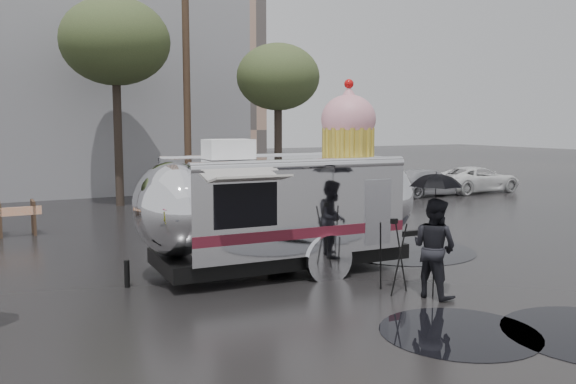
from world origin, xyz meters
TOP-DOWN VIEW (x-y plane):
  - ground at (0.00, 0.00)m, footprint 120.00×120.00m
  - puddles at (2.99, 0.17)m, footprint 12.02×11.56m
  - utility_pole at (2.50, 14.00)m, footprint 1.60×0.28m
  - tree_mid at (0.00, 15.00)m, footprint 4.20×4.20m
  - tree_right at (6.00, 13.00)m, footprint 3.36×3.36m
  - parked_cars at (11.78, 12.00)m, footprint 13.20×1.90m
  - airstream_trailer at (0.98, 2.67)m, footprint 8.09×3.14m
  - person_right at (2.49, -0.55)m, footprint 0.71×1.00m
  - umbrella_black at (2.49, -0.55)m, footprint 1.21×1.21m
  - tripod at (2.01, 0.05)m, footprint 0.59×0.58m

SIDE VIEW (x-z plane):
  - ground at x=0.00m, z-range 0.00..0.00m
  - puddles at x=2.99m, z-range 0.00..0.01m
  - parked_cars at x=11.78m, z-range -0.03..1.47m
  - tripod at x=2.01m, z-range 0.12..1.58m
  - person_right at x=2.49m, z-range 0.00..1.88m
  - airstream_trailer at x=0.98m, z-range -0.65..3.71m
  - umbrella_black at x=2.49m, z-range 0.77..3.15m
  - utility_pole at x=2.50m, z-range 0.12..9.12m
  - tree_right at x=6.00m, z-range 1.85..8.27m
  - tree_mid at x=0.00m, z-range 2.33..10.35m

